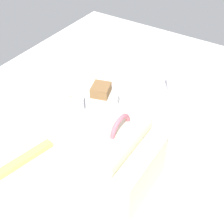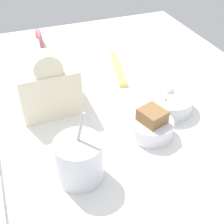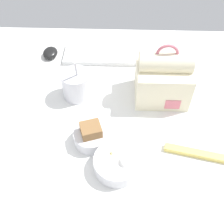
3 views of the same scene
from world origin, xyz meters
TOP-DOWN VIEW (x-y plane):
  - desk_surface at (0.00, 0.00)cm, footprint 140.00×110.00cm
  - lunch_bag at (14.38, 12.66)cm, footprint 18.46×16.25cm
  - soup_cup at (-15.97, 11.81)cm, footprint 10.32×10.32cm
  - bento_bowl_sandwich at (-9.05, -8.81)cm, footprint 11.12×11.12cm
  - bento_bowl_snacks at (-0.81, -18.03)cm, footprint 13.85×13.85cm
  - chopstick_case at (24.51, -13.13)cm, footprint 21.73×6.98cm

SIDE VIEW (x-z plane):
  - desk_surface at x=0.00cm, z-range 0.00..2.00cm
  - chopstick_case at x=24.51cm, z-range 2.00..3.60cm
  - bento_bowl_snacks at x=-0.81cm, z-range 1.44..7.45cm
  - bento_bowl_sandwich at x=-9.05cm, z-range 1.03..8.68cm
  - soup_cup at x=-15.97cm, z-range -1.11..15.52cm
  - lunch_bag at x=14.38cm, z-range -0.74..21.53cm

